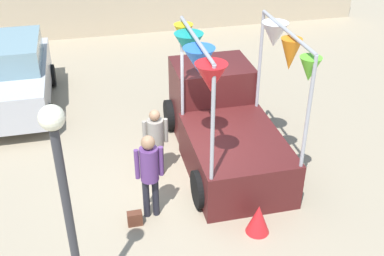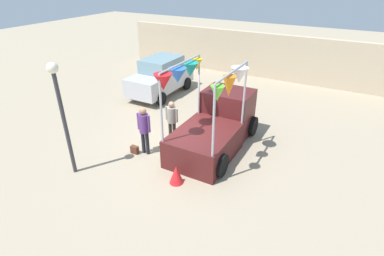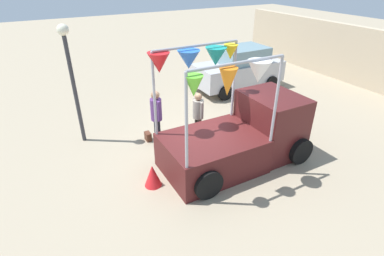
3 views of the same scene
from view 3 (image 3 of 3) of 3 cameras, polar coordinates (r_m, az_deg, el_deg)
The scene contains 8 objects.
ground_plane at distance 9.30m, azimuth 1.16°, elevation -3.87°, with size 60.00×60.00×0.00m, color gray.
vendor_truck at distance 8.48m, azimuth 9.57°, elevation -0.56°, with size 2.52×4.16×3.25m.
parked_car at distance 13.81m, azimuth 8.97°, elevation 11.15°, with size 1.88×4.00×1.88m.
person_customer at distance 9.08m, azimuth -6.82°, elevation 2.92°, with size 0.53×0.34×1.79m.
person_vendor at distance 9.37m, azimuth 1.18°, elevation 3.04°, with size 0.53×0.34×1.59m.
handbag at distance 9.75m, azimuth -8.37°, elevation -1.60°, with size 0.28×0.16×0.28m, color #592D1E.
street_lamp at distance 9.43m, azimuth -22.15°, elevation 10.48°, with size 0.32×0.32×3.62m.
folded_kite_bundle_crimson at distance 7.74m, azimuth -7.51°, elevation -8.96°, with size 0.44×0.44×0.60m, color red.
Camera 3 is at (6.81, -3.93, 4.97)m, focal length 28.00 mm.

